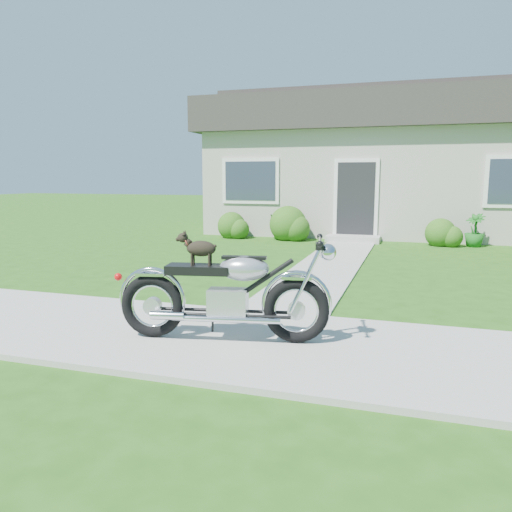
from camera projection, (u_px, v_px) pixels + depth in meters
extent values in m
plane|color=#235114|center=(403.00, 358.00, 4.73)|extent=(80.00, 80.00, 0.00)
cube|color=#9E9B93|center=(403.00, 356.00, 4.73)|extent=(24.00, 2.20, 0.04)
cube|color=#9E9B93|center=(331.00, 263.00, 9.89)|extent=(1.20, 8.00, 0.03)
cube|color=#AEAB9D|center=(415.00, 184.00, 15.79)|extent=(12.00, 6.00, 3.00)
cube|color=#2D2B28|center=(418.00, 119.00, 15.48)|extent=(12.60, 6.60, 1.00)
cube|color=#2D2B28|center=(419.00, 95.00, 15.37)|extent=(12.60, 2.00, 0.60)
cube|color=black|center=(356.00, 202.00, 13.46)|extent=(1.00, 0.06, 2.10)
cube|color=#9E9B93|center=(353.00, 239.00, 13.28)|extent=(1.40, 0.70, 0.16)
cube|color=#2D3847|center=(250.00, 181.00, 14.28)|extent=(1.70, 0.05, 1.30)
sphere|color=#2E5B18|center=(232.00, 226.00, 14.15)|extent=(0.80, 0.80, 0.80)
sphere|color=#2E5B18|center=(288.00, 224.00, 13.64)|extent=(1.01, 1.01, 1.01)
sphere|color=#2E5B18|center=(440.00, 233.00, 12.48)|extent=(0.75, 0.75, 0.75)
imported|color=#255A17|center=(280.00, 227.00, 13.78)|extent=(0.65, 0.72, 0.69)
imported|color=#1B631C|center=(475.00, 230.00, 12.28)|extent=(0.64, 0.64, 0.83)
torus|color=black|center=(296.00, 311.00, 5.02)|extent=(0.68, 0.23, 0.67)
torus|color=black|center=(153.00, 306.00, 5.20)|extent=(0.68, 0.23, 0.67)
cube|color=#B8B9BD|center=(228.00, 304.00, 5.10)|extent=(0.44, 0.31, 0.30)
ellipsoid|color=#B8B9BD|center=(244.00, 268.00, 5.02)|extent=(0.55, 0.38, 0.26)
cube|color=black|center=(199.00, 269.00, 5.08)|extent=(0.69, 0.37, 0.09)
cube|color=silver|center=(297.00, 277.00, 4.96)|extent=(0.32, 0.19, 0.03)
cube|color=silver|center=(151.00, 274.00, 5.15)|extent=(0.32, 0.19, 0.03)
cylinder|color=silver|center=(320.00, 240.00, 4.88)|extent=(0.14, 0.59, 0.03)
sphere|color=silver|center=(328.00, 252.00, 4.89)|extent=(0.20, 0.20, 0.17)
cylinder|color=silver|center=(226.00, 319.00, 4.99)|extent=(1.09, 0.26, 0.06)
ellipsoid|color=black|center=(201.00, 248.00, 5.04)|extent=(0.32, 0.20, 0.16)
sphere|color=black|center=(183.00, 238.00, 5.05)|extent=(0.11, 0.11, 0.10)
cylinder|color=black|center=(194.00, 258.00, 5.10)|extent=(0.03, 0.03, 0.13)
cylinder|color=black|center=(192.00, 259.00, 5.03)|extent=(0.03, 0.03, 0.13)
cylinder|color=black|center=(211.00, 259.00, 5.08)|extent=(0.03, 0.03, 0.13)
cylinder|color=black|center=(209.00, 260.00, 5.01)|extent=(0.03, 0.03, 0.13)
torus|color=#AF3F2E|center=(187.00, 242.00, 5.05)|extent=(0.06, 0.09, 0.08)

